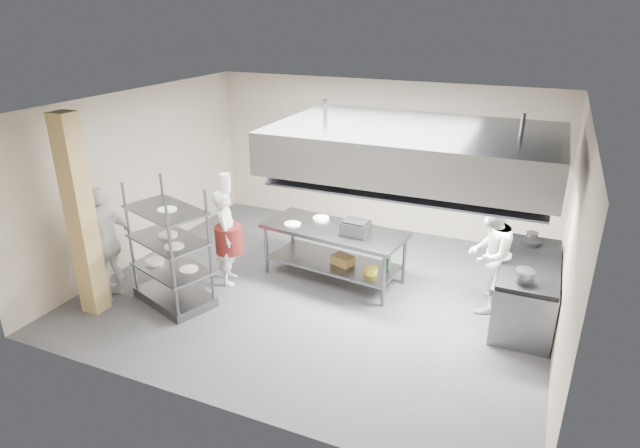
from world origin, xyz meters
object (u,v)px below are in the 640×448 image
at_px(island, 334,254).
at_px(chef_head, 227,237).
at_px(chef_line, 489,254).
at_px(chef_plating, 105,244).
at_px(pass_rack, 169,246).
at_px(stockpot, 525,275).
at_px(griddle, 356,228).
at_px(cooking_range, 527,291).

xyz_separation_m(island, chef_head, (-1.55, -0.80, 0.35)).
distance_m(chef_line, chef_plating, 5.80).
xyz_separation_m(pass_rack, chef_plating, (-1.01, -0.27, -0.03)).
height_order(chef_plating, stockpot, chef_plating).
distance_m(chef_plating, griddle, 3.88).
bearing_deg(griddle, stockpot, -9.07).
height_order(pass_rack, griddle, pass_rack).
relative_size(chef_head, chef_plating, 0.89).
bearing_deg(stockpot, griddle, 167.80).
bearing_deg(chef_plating, pass_rack, 103.23).
height_order(cooking_range, chef_line, chef_line).
relative_size(cooking_range, griddle, 4.60).
distance_m(pass_rack, chef_line, 4.76).
height_order(cooking_range, chef_plating, chef_plating).
bearing_deg(chef_head, cooking_range, -106.36).
xyz_separation_m(cooking_range, chef_line, (-0.59, -0.01, 0.48)).
relative_size(chef_line, stockpot, 7.39).
relative_size(chef_line, griddle, 4.13).
bearing_deg(griddle, island, 170.62).
bearing_deg(chef_plating, chef_head, 127.48).
relative_size(island, stockpot, 9.66).
bearing_deg(chef_plating, griddle, 117.33).
distance_m(island, pass_rack, 2.66).
height_order(pass_rack, chef_plating, pass_rack).
relative_size(pass_rack, chef_plating, 1.04).
height_order(chef_line, stockpot, chef_line).
relative_size(cooking_range, chef_head, 1.24).
bearing_deg(chef_plating, cooking_range, 106.67).
bearing_deg(island, stockpot, -5.17).
height_order(chef_plating, griddle, chef_plating).
distance_m(cooking_range, chef_line, 0.76).
distance_m(island, stockpot, 3.11).
relative_size(chef_line, chef_plating, 0.99).
xyz_separation_m(chef_plating, stockpot, (5.98, 1.32, 0.07)).
relative_size(island, griddle, 5.40).
xyz_separation_m(cooking_range, chef_plating, (-6.03, -1.99, 0.49)).
height_order(chef_head, chef_plating, chef_plating).
relative_size(cooking_range, stockpot, 8.23).
bearing_deg(chef_head, pass_rack, 127.86).
bearing_deg(stockpot, pass_rack, -168.06).
height_order(chef_line, griddle, chef_line).
bearing_deg(pass_rack, chef_plating, -145.67).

